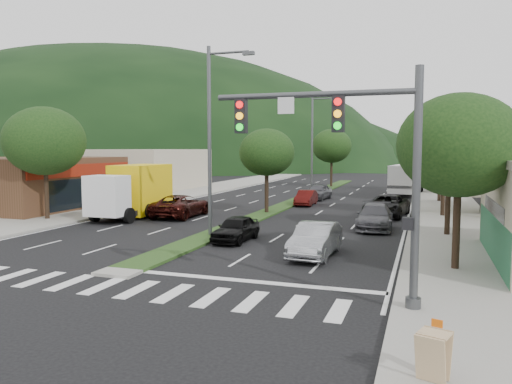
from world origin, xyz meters
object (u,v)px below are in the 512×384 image
(box_truck, at_px, (134,193))
(tree_med_near, at_px, (267,152))
(tree_r_a, at_px, (459,145))
(car_queue_b, at_px, (375,217))
(tree_r_b, at_px, (450,142))
(motorhome, at_px, (406,179))
(car_queue_e, at_px, (318,192))
(tree_med_far, at_px, (332,146))
(sedan_silver, at_px, (316,240))
(streetlight_near, at_px, (213,132))
(car_queue_d, at_px, (387,206))
(tree_l_a, at_px, (45,141))
(car_queue_c, at_px, (306,198))
(traffic_signal, at_px, (360,151))
(suv_maroon, at_px, (181,206))
(streetlight_mid, at_px, (314,140))
(car_queue_a, at_px, (236,229))
(tree_r_d, at_px, (441,143))
(a_frame_sign, at_px, (434,351))
(tree_r_e, at_px, (438,147))
(tree_r_c, at_px, (444,148))

(box_truck, bearing_deg, tree_med_near, -151.23)
(tree_r_a, distance_m, car_queue_b, 11.06)
(tree_r_b, xyz_separation_m, motorhome, (-3.00, 24.48, -3.41))
(tree_r_b, xyz_separation_m, car_queue_b, (-3.91, 1.50, -4.32))
(car_queue_b, xyz_separation_m, car_queue_e, (-6.59, 15.62, 0.01))
(tree_med_far, bearing_deg, sedan_silver, -80.74)
(streetlight_near, distance_m, car_queue_d, 14.60)
(tree_l_a, relative_size, box_truck, 0.99)
(car_queue_c, relative_size, motorhome, 0.46)
(traffic_signal, distance_m, suv_maroon, 21.70)
(tree_r_b, height_order, streetlight_mid, streetlight_mid)
(suv_maroon, height_order, car_queue_e, suv_maroon)
(traffic_signal, distance_m, box_truck, 22.91)
(car_queue_a, distance_m, motorhome, 30.13)
(tree_r_d, bearing_deg, tree_med_far, 130.60)
(car_queue_c, bearing_deg, sedan_silver, -77.27)
(tree_med_near, xyz_separation_m, box_truck, (-8.08, -4.60, -2.74))
(car_queue_a, xyz_separation_m, car_queue_e, (-0.27, 21.87, 0.08))
(tree_med_far, height_order, a_frame_sign, tree_med_far)
(traffic_signal, height_order, streetlight_near, streetlight_near)
(tree_r_a, xyz_separation_m, car_queue_e, (-10.50, 25.12, -4.10))
(tree_r_d, height_order, car_queue_a, tree_r_d)
(tree_med_near, distance_m, motorhome, 20.74)
(car_queue_a, xyz_separation_m, car_queue_b, (6.32, 6.25, 0.07))
(tree_r_e, xyz_separation_m, tree_l_a, (-24.50, -30.00, 0.29))
(tree_r_c, bearing_deg, car_queue_e, 139.03)
(suv_maroon, bearing_deg, car_queue_e, -116.11)
(tree_r_e, height_order, motorhome, tree_r_e)
(suv_maroon, height_order, motorhome, motorhome)
(a_frame_sign, bearing_deg, car_queue_a, 142.95)
(tree_r_b, bearing_deg, car_queue_a, -155.07)
(streetlight_mid, xyz_separation_m, sedan_silver, (6.15, -27.95, -4.85))
(traffic_signal, height_order, sedan_silver, traffic_signal)
(streetlight_mid, distance_m, a_frame_sign, 40.85)
(tree_r_d, relative_size, car_queue_a, 1.89)
(traffic_signal, xyz_separation_m, car_queue_a, (-7.26, 8.78, -4.00))
(car_queue_d, bearing_deg, car_queue_e, 131.26)
(tree_r_e, distance_m, motorhome, 5.66)
(tree_med_near, xyz_separation_m, car_queue_d, (8.35, 1.12, -3.67))
(streetlight_mid, distance_m, motorhome, 10.25)
(box_truck, bearing_deg, motorhome, -127.38)
(streetlight_mid, bearing_deg, tree_l_a, -118.92)
(tree_r_a, xyz_separation_m, a_frame_sign, (-0.92, -10.07, -4.09))
(tree_l_a, relative_size, car_queue_b, 1.47)
(traffic_signal, xyz_separation_m, tree_med_far, (-9.03, 45.54, 0.36))
(tree_r_e, xyz_separation_m, a_frame_sign, (-0.92, -46.07, -4.16))
(car_queue_a, bearing_deg, car_queue_d, 62.07)
(tree_r_b, relative_size, sedan_silver, 1.57)
(tree_med_near, relative_size, motorhome, 0.73)
(traffic_signal, distance_m, car_queue_b, 15.57)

